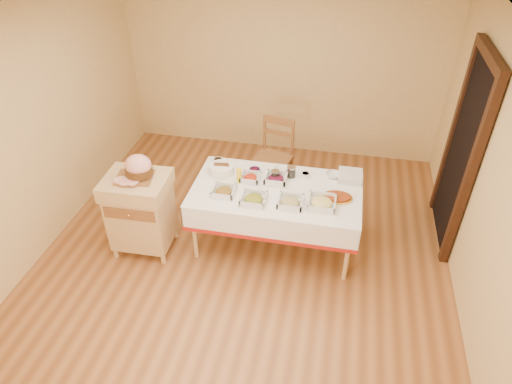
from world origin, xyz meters
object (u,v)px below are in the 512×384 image
bread_basket (222,169)px  mustard_bottle (239,175)px  butcher_cart (141,209)px  preserve_jar_right (291,172)px  dining_chair (274,157)px  brass_platter (337,197)px  dining_table (276,201)px  preserve_jar_left (275,176)px  plate_stack (350,176)px  ham_on_board (138,168)px

bread_basket → mustard_bottle: bearing=-27.9°
butcher_cart → preserve_jar_right: bearing=22.4°
dining_chair → brass_platter: (0.86, -1.08, 0.26)m
dining_table → brass_platter: (0.65, -0.04, 0.18)m
butcher_cart → preserve_jar_right: size_ratio=7.42×
butcher_cart → preserve_jar_left: (1.39, 0.54, 0.27)m
dining_table → plate_stack: 0.87m
preserve_jar_right → plate_stack: preserve_jar_right is taller
preserve_jar_left → mustard_bottle: bearing=-163.7°
bread_basket → brass_platter: (1.31, -0.22, -0.03)m
butcher_cart → bread_basket: butcher_cart is taller
preserve_jar_right → mustard_bottle: size_ratio=0.65×
bread_basket → plate_stack: bread_basket is taller
butcher_cart → brass_platter: bearing=9.0°
ham_on_board → butcher_cart: bearing=-141.9°
dining_table → mustard_bottle: bearing=171.5°
dining_table → preserve_jar_right: 0.37m
dining_table → brass_platter: size_ratio=5.86×
ham_on_board → mustard_bottle: ham_on_board is taller
dining_chair → bread_basket: (-0.45, -0.86, 0.29)m
dining_table → preserve_jar_left: (-0.04, 0.18, 0.21)m
plate_stack → dining_table: bearing=-155.0°
preserve_jar_left → bread_basket: 0.61m
preserve_jar_left → plate_stack: bearing=12.6°
butcher_cart → dining_chair: 1.87m
dining_table → butcher_cart: 1.49m
preserve_jar_right → butcher_cart: bearing=-157.6°
dining_table → ham_on_board: 1.51m
butcher_cart → mustard_bottle: mustard_bottle is taller
butcher_cart → preserve_jar_right: (1.56, 0.64, 0.28)m
preserve_jar_right → mustard_bottle: (-0.55, -0.21, 0.03)m
ham_on_board → bread_basket: (0.74, 0.52, -0.24)m
dining_table → ham_on_board: (-1.40, -0.34, 0.46)m
dining_chair → mustard_bottle: dining_chair is taller
butcher_cart → plate_stack: size_ratio=3.62×
preserve_jar_left → bread_basket: (-0.61, 0.01, -0.00)m
butcher_cart → dining_chair: bearing=48.9°
dining_table → preserve_jar_left: bearing=104.3°
dining_chair → butcher_cart: bearing=-131.1°
brass_platter → dining_table: bearing=176.7°
butcher_cart → brass_platter: butcher_cart is taller
ham_on_board → plate_stack: bearing=17.8°
butcher_cart → dining_chair: dining_chair is taller
plate_stack → brass_platter: (-0.11, -0.39, -0.02)m
preserve_jar_left → plate_stack: preserve_jar_left is taller
dining_table → dining_chair: bearing=101.3°
mustard_bottle → brass_platter: 1.09m
preserve_jar_left → preserve_jar_right: 0.19m
plate_stack → mustard_bottle: bearing=-166.2°
plate_stack → bread_basket: bearing=-173.2°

